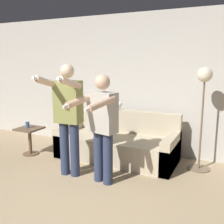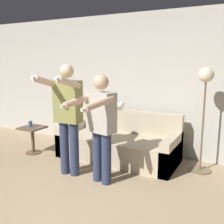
# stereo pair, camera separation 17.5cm
# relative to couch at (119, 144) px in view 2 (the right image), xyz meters

# --- Properties ---
(wall_back) EXTENTS (10.00, 0.05, 2.60)m
(wall_back) POSITION_rel_couch_xyz_m (0.13, 0.58, 1.03)
(wall_back) COLOR beige
(wall_back) RESTS_ON ground_plane
(couch) EXTENTS (2.11, 0.88, 0.84)m
(couch) POSITION_rel_couch_xyz_m (0.00, 0.00, 0.00)
(couch) COLOR beige
(couch) RESTS_ON ground_plane
(person_left) EXTENTS (0.50, 0.69, 1.69)m
(person_left) POSITION_rel_couch_xyz_m (-0.36, -0.97, 0.71)
(person_left) COLOR #2D3856
(person_left) RESTS_ON ground_plane
(person_right) EXTENTS (0.55, 0.73, 1.56)m
(person_right) POSITION_rel_couch_xyz_m (0.21, -0.98, 0.62)
(person_right) COLOR #2D3856
(person_right) RESTS_ON ground_plane
(cat) EXTENTS (0.45, 0.15, 0.16)m
(cat) POSITION_rel_couch_xyz_m (-0.23, 0.33, 0.64)
(cat) COLOR silver
(cat) RESTS_ON couch
(floor_lamp) EXTENTS (0.35, 0.35, 1.65)m
(floor_lamp) POSITION_rel_couch_xyz_m (1.40, 0.13, 0.98)
(floor_lamp) COLOR #756047
(floor_lamp) RESTS_ON ground_plane
(side_table) EXTENTS (0.42, 0.42, 0.51)m
(side_table) POSITION_rel_couch_xyz_m (-1.56, -0.52, 0.10)
(side_table) COLOR brown
(side_table) RESTS_ON ground_plane
(cup) EXTENTS (0.07, 0.07, 0.11)m
(cup) POSITION_rel_couch_xyz_m (-1.60, -0.53, 0.30)
(cup) COLOR #3D6693
(cup) RESTS_ON side_table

